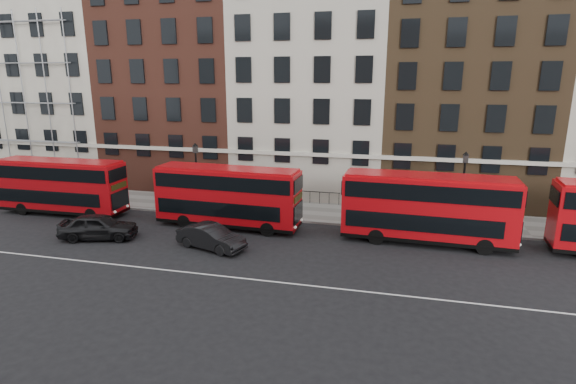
% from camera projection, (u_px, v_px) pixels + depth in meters
% --- Properties ---
extents(ground, '(120.00, 120.00, 0.00)m').
position_uv_depth(ground, '(253.00, 263.00, 25.49)').
color(ground, black).
rests_on(ground, ground).
extents(pavement, '(80.00, 5.00, 0.15)m').
position_uv_depth(pavement, '(295.00, 211.00, 35.35)').
color(pavement, slate).
rests_on(pavement, ground).
extents(kerb, '(80.00, 0.30, 0.16)m').
position_uv_depth(kerb, '(287.00, 220.00, 32.99)').
color(kerb, gray).
rests_on(kerb, ground).
extents(road_centre_line, '(70.00, 0.12, 0.01)m').
position_uv_depth(road_centre_line, '(242.00, 278.00, 23.60)').
color(road_centre_line, white).
rests_on(road_centre_line, ground).
extents(building_terrace, '(64.00, 11.95, 22.00)m').
position_uv_depth(building_terrace, '(310.00, 78.00, 39.84)').
color(building_terrace, '#ADA796').
rests_on(building_terrace, ground).
extents(bus_a, '(10.04, 2.49, 4.21)m').
position_uv_depth(bus_a, '(61.00, 185.00, 34.32)').
color(bus_a, red).
rests_on(bus_a, ground).
extents(bus_b, '(10.26, 2.90, 4.27)m').
position_uv_depth(bus_b, '(227.00, 195.00, 31.19)').
color(bus_b, red).
rests_on(bus_b, ground).
extents(bus_c, '(10.61, 2.97, 4.42)m').
position_uv_depth(bus_c, '(427.00, 207.00, 28.11)').
color(bus_c, red).
rests_on(bus_c, ground).
extents(car_rear, '(5.23, 3.17, 1.67)m').
position_uv_depth(car_rear, '(98.00, 226.00, 29.23)').
color(car_rear, black).
rests_on(car_rear, ground).
extents(car_front, '(4.73, 2.80, 1.47)m').
position_uv_depth(car_front, '(211.00, 237.00, 27.57)').
color(car_front, black).
rests_on(car_front, ground).
extents(lamp_post_left, '(0.44, 0.44, 5.33)m').
position_uv_depth(lamp_post_left, '(197.00, 174.00, 34.36)').
color(lamp_post_left, black).
rests_on(lamp_post_left, pavement).
extents(lamp_post_right, '(0.44, 0.44, 5.33)m').
position_uv_depth(lamp_post_right, '(463.00, 186.00, 30.45)').
color(lamp_post_right, black).
rests_on(lamp_post_right, pavement).
extents(iron_railings, '(6.60, 0.06, 1.00)m').
position_uv_depth(iron_railings, '(301.00, 196.00, 37.28)').
color(iron_railings, black).
rests_on(iron_railings, pavement).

